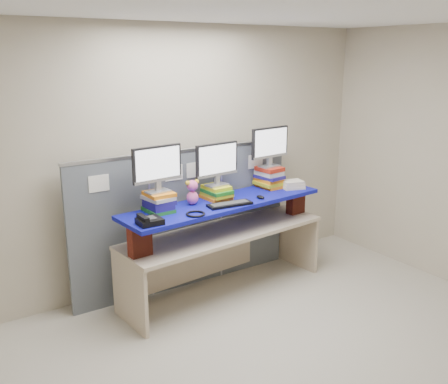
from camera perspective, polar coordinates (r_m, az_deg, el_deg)
room at (r=3.83m, az=8.55°, el=-1.09°), size 5.00×4.00×2.80m
cubicle_partition at (r=5.41m, az=-4.33°, el=-3.02°), size 2.60×0.06×1.53m
desk at (r=5.29m, az=-0.00°, el=-5.84°), size 2.34×0.88×0.70m
brick_pier_left at (r=4.62m, az=-9.60°, el=-5.58°), size 0.21×0.13×0.28m
brick_pier_right at (r=5.83m, az=8.19°, el=-1.09°), size 0.21×0.13×0.28m
blue_board at (r=5.15m, az=-0.00°, el=-1.29°), size 2.30×0.77×0.04m
book_stack_left at (r=4.82m, az=-7.47°, el=-1.13°), size 0.27×0.32×0.19m
book_stack_center at (r=5.21m, az=-0.85°, el=-0.06°), size 0.26×0.32×0.14m
book_stack_right at (r=5.67m, az=5.18°, el=1.68°), size 0.26×0.33×0.24m
monitor_left at (r=4.73m, az=-7.64°, el=2.94°), size 0.52×0.16×0.45m
monitor_center at (r=5.14m, az=-0.81°, el=3.48°), size 0.52×0.16×0.45m
monitor_right at (r=5.60m, az=5.28°, el=5.43°), size 0.52×0.16×0.45m
keyboard at (r=5.00m, az=0.66°, el=-1.40°), size 0.47×0.20×0.03m
mouse at (r=5.25m, az=4.18°, el=-0.57°), size 0.10×0.13×0.03m
desk_phone at (r=4.50m, az=-8.58°, el=-3.26°), size 0.22×0.19×0.09m
headset at (r=4.71m, az=-3.27°, el=-2.52°), size 0.19×0.19×0.02m
plush_toy at (r=5.01m, az=-3.64°, el=-0.01°), size 0.15×0.11×0.26m
binder_stack at (r=5.70m, az=7.85°, el=0.85°), size 0.28×0.25×0.09m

